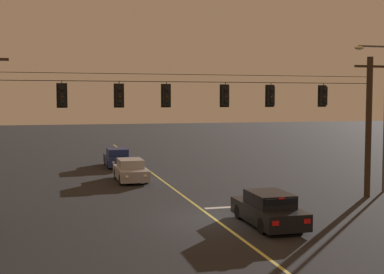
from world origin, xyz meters
The scene contains 14 objects.
ground_plane centered at (0.00, 0.00, 0.00)m, with size 180.00×180.00×0.00m, color black.
lane_centre_stripe centered at (0.00, 8.88, 0.00)m, with size 0.14×60.00×0.01m, color #D1C64C.
stop_bar_paint centered at (1.90, 2.28, 0.00)m, with size 3.40×0.36×0.01m, color silver.
signal_span_assembly centered at (0.00, 2.88, 3.88)m, with size 20.68×0.32×7.45m.
traffic_light_leftmost centered at (-6.32, 2.86, 5.39)m, with size 0.48×0.41×1.22m.
traffic_light_left_inner centered at (-3.75, 2.86, 5.39)m, with size 0.48×0.41×1.22m.
traffic_light_centre centered at (-1.52, 2.86, 5.39)m, with size 0.48×0.41×1.22m.
traffic_light_right_inner centered at (1.42, 2.86, 5.39)m, with size 0.48×0.41×1.22m.
traffic_light_rightmost centered at (3.82, 2.86, 5.39)m, with size 0.48×0.41×1.22m.
traffic_light_far_right centered at (6.74, 2.86, 5.39)m, with size 0.48×0.41×1.22m.
car_waiting_near_lane centered at (1.83, -1.53, 0.65)m, with size 1.80×4.33×1.39m.
car_oncoming_lead centered at (-1.97, 11.72, 0.65)m, with size 1.80×4.42×1.39m.
car_oncoming_trailing centered at (-1.92, 19.12, 0.65)m, with size 1.80×4.42×1.39m.
street_lamp_corner centered at (10.94, 4.01, 4.94)m, with size 2.11×0.30×8.25m.
Camera 1 is at (-6.73, -21.13, 5.19)m, focal length 48.40 mm.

